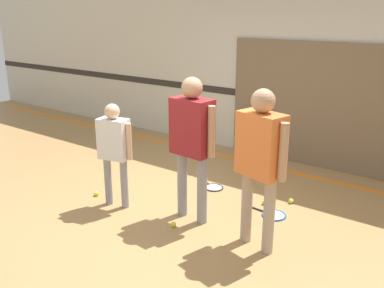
# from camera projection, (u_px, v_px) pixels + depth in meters

# --- Properties ---
(ground_plane) EXTENTS (16.00, 16.00, 0.00)m
(ground_plane) POSITION_uv_depth(u_px,v_px,m) (174.00, 215.00, 5.24)
(ground_plane) COLOR #A87F4C
(wall_back) EXTENTS (16.00, 0.07, 3.20)m
(wall_back) POSITION_uv_depth(u_px,v_px,m) (279.00, 62.00, 6.87)
(wall_back) COLOR beige
(wall_back) RESTS_ON ground_plane
(wall_panel) EXTENTS (3.19, 0.05, 1.95)m
(wall_panel) POSITION_uv_depth(u_px,v_px,m) (326.00, 107.00, 6.53)
(wall_panel) COLOR #756047
(wall_panel) RESTS_ON ground_plane
(floor_stripe) EXTENTS (14.40, 0.10, 0.01)m
(floor_stripe) POSITION_uv_depth(u_px,v_px,m) (259.00, 164.00, 6.93)
(floor_stripe) COLOR orange
(floor_stripe) RESTS_ON ground_plane
(person_instructor) EXTENTS (0.65, 0.30, 1.70)m
(person_instructor) POSITION_uv_depth(u_px,v_px,m) (192.00, 134.00, 4.84)
(person_instructor) COLOR gray
(person_instructor) RESTS_ON ground_plane
(person_student_left) EXTENTS (0.49, 0.28, 1.33)m
(person_student_left) POSITION_uv_depth(u_px,v_px,m) (114.00, 144.00, 5.24)
(person_student_left) COLOR gray
(person_student_left) RESTS_ON ground_plane
(person_student_right) EXTENTS (0.62, 0.37, 1.69)m
(person_student_right) POSITION_uv_depth(u_px,v_px,m) (261.00, 153.00, 4.23)
(person_student_right) COLOR tan
(person_student_right) RESTS_ON ground_plane
(racket_spare_on_floor) EXTENTS (0.53, 0.32, 0.03)m
(racket_spare_on_floor) POSITION_uv_depth(u_px,v_px,m) (273.00, 215.00, 5.22)
(racket_spare_on_floor) COLOR blue
(racket_spare_on_floor) RESTS_ON ground_plane
(racket_second_spare) EXTENTS (0.50, 0.36, 0.03)m
(racket_second_spare) POSITION_uv_depth(u_px,v_px,m) (213.00, 187.00, 6.03)
(racket_second_spare) COLOR #28282D
(racket_second_spare) RESTS_ON ground_plane
(tennis_ball_near_instructor) EXTENTS (0.07, 0.07, 0.07)m
(tennis_ball_near_instructor) POSITION_uv_depth(u_px,v_px,m) (173.00, 224.00, 4.93)
(tennis_ball_near_instructor) COLOR #CCE038
(tennis_ball_near_instructor) RESTS_ON ground_plane
(tennis_ball_by_spare_racket) EXTENTS (0.07, 0.07, 0.07)m
(tennis_ball_by_spare_racket) POSITION_uv_depth(u_px,v_px,m) (265.00, 202.00, 5.50)
(tennis_ball_by_spare_racket) COLOR #CCE038
(tennis_ball_by_spare_racket) RESTS_ON ground_plane
(tennis_ball_stray_left) EXTENTS (0.07, 0.07, 0.07)m
(tennis_ball_stray_left) POSITION_uv_depth(u_px,v_px,m) (291.00, 201.00, 5.54)
(tennis_ball_stray_left) COLOR #CCE038
(tennis_ball_stray_left) RESTS_ON ground_plane
(tennis_ball_stray_right) EXTENTS (0.07, 0.07, 0.07)m
(tennis_ball_stray_right) POSITION_uv_depth(u_px,v_px,m) (96.00, 193.00, 5.76)
(tennis_ball_stray_right) COLOR #CCE038
(tennis_ball_stray_right) RESTS_ON ground_plane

